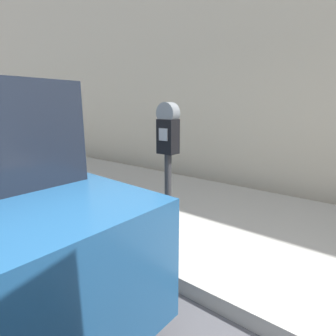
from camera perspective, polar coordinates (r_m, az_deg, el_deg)
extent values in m
cube|color=#9E9B96|center=(3.44, 20.40, -13.25)|extent=(24.00, 2.80, 0.15)
cylinder|color=#2D2D30|center=(2.51, 0.00, -8.13)|extent=(0.07, 0.07, 1.00)
cube|color=black|center=(2.35, 0.00, 6.86)|extent=(0.17, 0.13, 0.31)
cube|color=gray|center=(2.30, -1.06, 7.28)|extent=(0.09, 0.01, 0.11)
cylinder|color=slate|center=(2.34, 0.00, 11.86)|extent=(0.19, 0.10, 0.19)
cylinder|color=black|center=(2.37, -17.08, -18.76)|extent=(0.67, 0.25, 0.66)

